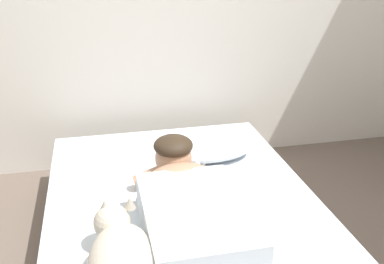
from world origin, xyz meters
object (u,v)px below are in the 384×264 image
dog (123,261)px  pillow (208,148)px  bed (185,232)px  person_lying (188,203)px  coffee_cup (193,163)px

dog → pillow: bearing=59.3°
pillow → dog: (-0.57, -0.96, 0.05)m
bed → person_lying: size_ratio=2.12×
pillow → person_lying: size_ratio=0.57×
pillow → bed: bearing=-116.5°
coffee_cup → dog: bearing=-118.4°
person_lying → coffee_cup: 0.52m
dog → coffee_cup: 0.94m
dog → coffee_cup: dog is taller
pillow → coffee_cup: bearing=-132.6°
pillow → dog: 1.12m
pillow → coffee_cup: (-0.12, -0.14, -0.02)m
bed → person_lying: bearing=-95.8°
coffee_cup → person_lying: bearing=-104.7°
dog → bed: bearing=55.4°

